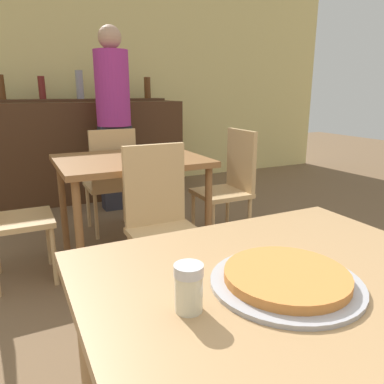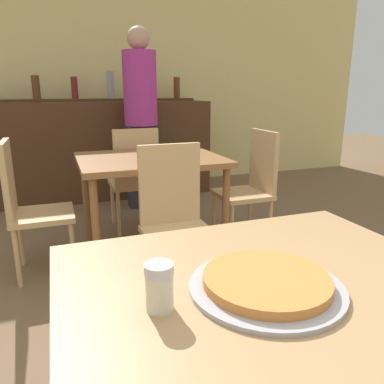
% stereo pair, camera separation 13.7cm
% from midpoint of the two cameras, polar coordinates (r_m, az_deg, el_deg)
% --- Properties ---
extents(wall_back, '(8.00, 0.05, 2.80)m').
position_cam_midpoint_polar(wall_back, '(4.97, -20.81, 16.28)').
color(wall_back, '#EAD684').
rests_on(wall_back, ground_plane).
extents(dining_table_near, '(1.03, 0.90, 0.77)m').
position_cam_midpoint_polar(dining_table_near, '(1.01, 11.09, -17.59)').
color(dining_table_near, '#A87F51').
rests_on(dining_table_near, ground_plane).
extents(dining_table_far, '(1.00, 0.82, 0.77)m').
position_cam_midpoint_polar(dining_table_far, '(2.71, -10.75, 3.27)').
color(dining_table_far, brown).
rests_on(dining_table_far, ground_plane).
extents(bar_counter, '(2.60, 0.56, 1.10)m').
position_cam_midpoint_polar(bar_counter, '(4.51, -19.13, 5.78)').
color(bar_counter, '#4C2D19').
rests_on(bar_counter, ground_plane).
extents(bar_back_shelf, '(2.39, 0.24, 0.34)m').
position_cam_midpoint_polar(bar_back_shelf, '(4.60, -20.05, 13.65)').
color(bar_back_shelf, '#4C2D19').
rests_on(bar_back_shelf, bar_counter).
extents(chair_far_side_front, '(0.40, 0.40, 0.92)m').
position_cam_midpoint_polar(chair_far_side_front, '(2.22, -6.51, -3.55)').
color(chair_far_side_front, tan).
rests_on(chair_far_side_front, ground_plane).
extents(chair_far_side_back, '(0.40, 0.40, 0.92)m').
position_cam_midpoint_polar(chair_far_side_back, '(3.29, -13.33, 2.33)').
color(chair_far_side_back, tan).
rests_on(chair_far_side_back, ground_plane).
extents(chair_far_side_left, '(0.40, 0.40, 0.92)m').
position_cam_midpoint_polar(chair_far_side_left, '(2.66, -28.18, -2.13)').
color(chair_far_side_left, tan).
rests_on(chair_far_side_left, ground_plane).
extents(chair_far_side_right, '(0.40, 0.40, 0.92)m').
position_cam_midpoint_polar(chair_far_side_right, '(3.07, 4.62, 1.77)').
color(chair_far_side_right, tan).
rests_on(chair_far_side_right, ground_plane).
extents(pizza_tray, '(0.37, 0.37, 0.04)m').
position_cam_midpoint_polar(pizza_tray, '(0.95, 10.19, -13.05)').
color(pizza_tray, '#A3A3A8').
rests_on(pizza_tray, dining_table_near).
extents(cheese_shaker, '(0.06, 0.06, 0.11)m').
position_cam_midpoint_polar(cheese_shaker, '(0.82, -5.43, -14.41)').
color(cheese_shaker, beige).
rests_on(cheese_shaker, dining_table_near).
extents(person_standing, '(0.34, 0.34, 1.84)m').
position_cam_midpoint_polar(person_standing, '(3.97, -12.84, 11.64)').
color(person_standing, '#2D2D38').
rests_on(person_standing, ground_plane).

